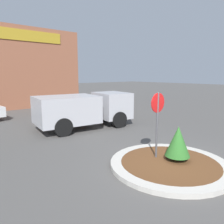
% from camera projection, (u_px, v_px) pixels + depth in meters
% --- Properties ---
extents(ground_plane, '(120.00, 120.00, 0.00)m').
position_uv_depth(ground_plane, '(169.00, 166.00, 7.17)').
color(ground_plane, '#514F4C').
extents(traffic_island, '(3.88, 3.88, 0.15)m').
position_uv_depth(traffic_island, '(169.00, 164.00, 7.16)').
color(traffic_island, '#BCB7AD').
rests_on(traffic_island, ground_plane).
extents(stop_sign, '(0.67, 0.07, 2.40)m').
position_uv_depth(stop_sign, '(157.00, 115.00, 7.34)').
color(stop_sign, '#4C4C51').
rests_on(stop_sign, ground_plane).
extents(island_shrub, '(0.82, 0.82, 1.16)m').
position_uv_depth(island_shrub, '(178.00, 141.00, 7.20)').
color(island_shrub, brown).
rests_on(island_shrub, traffic_island).
extents(utility_truck, '(5.53, 2.91, 1.91)m').
position_uv_depth(utility_truck, '(84.00, 108.00, 12.13)').
color(utility_truck, '#B2B2B7').
rests_on(utility_truck, ground_plane).
extents(storefront_building, '(12.53, 6.07, 6.99)m').
position_uv_depth(storefront_building, '(2.00, 69.00, 20.11)').
color(storefront_building, '#93563D').
rests_on(storefront_building, ground_plane).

